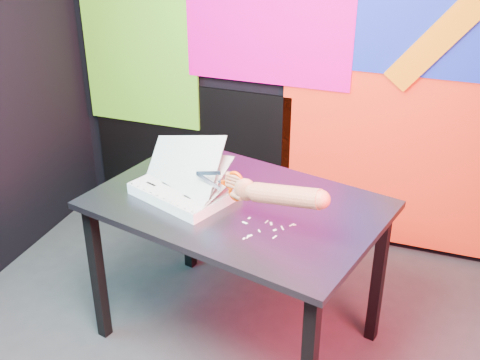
% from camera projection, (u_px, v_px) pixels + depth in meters
% --- Properties ---
extents(room, '(3.01, 3.01, 2.71)m').
position_uv_depth(room, '(206.00, 107.00, 1.93)').
color(room, '#2C2C2E').
rests_on(room, ground).
extents(backdrop, '(2.88, 0.05, 2.08)m').
position_uv_depth(backdrop, '(321.00, 87.00, 3.31)').
color(backdrop, '#F63115').
rests_on(backdrop, ground).
extents(work_table, '(1.37, 1.07, 0.75)m').
position_uv_depth(work_table, '(237.00, 219.00, 2.64)').
color(work_table, black).
rests_on(work_table, ground).
extents(printout_stack, '(0.49, 0.43, 0.31)m').
position_uv_depth(printout_stack, '(184.00, 189.00, 2.64)').
color(printout_stack, white).
rests_on(printout_stack, work_table).
extents(scissors, '(0.23, 0.07, 0.13)m').
position_uv_depth(scissors, '(232.00, 185.00, 2.41)').
color(scissors, '#9BA2B9').
rests_on(scissors, printout_stack).
extents(hand_forearm, '(0.44, 0.16, 0.15)m').
position_uv_depth(hand_forearm, '(279.00, 194.00, 2.28)').
color(hand_forearm, '#BB794C').
rests_on(hand_forearm, work_table).
extents(paper_clippings, '(0.22, 0.18, 0.00)m').
position_uv_depth(paper_clippings, '(265.00, 228.00, 2.41)').
color(paper_clippings, white).
rests_on(paper_clippings, work_table).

